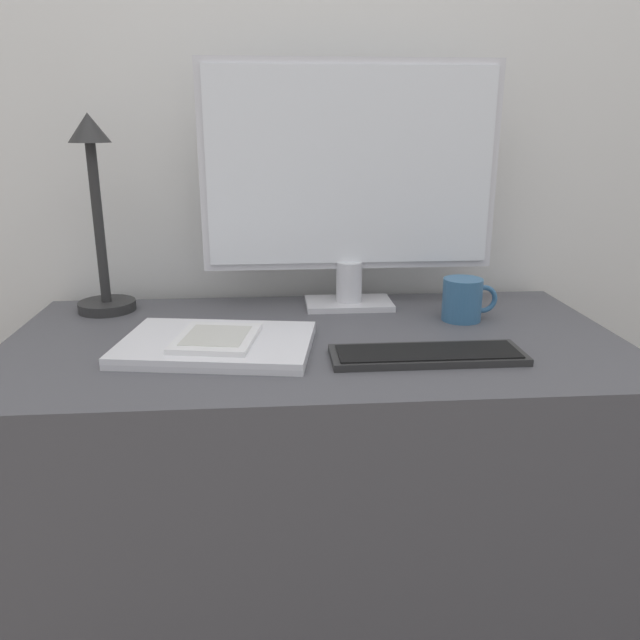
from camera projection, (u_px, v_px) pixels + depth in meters
The scene contains 8 objects.
wall_back at pixel (302, 70), 1.33m from camera, with size 3.60×0.05×2.40m.
desk at pixel (315, 508), 1.24m from camera, with size 1.11×0.58×0.72m.
monitor at pixel (350, 178), 1.25m from camera, with size 0.60×0.11×0.49m.
keyboard at pixel (427, 355), 1.03m from camera, with size 0.32×0.10×0.01m.
laptop at pixel (217, 344), 1.07m from camera, with size 0.35×0.27×0.02m.
ereader at pixel (216, 338), 1.05m from camera, with size 0.15×0.17×0.01m.
desk_lamp at pixel (97, 210), 1.24m from camera, with size 0.12×0.12×0.39m.
coffee_mug at pixel (463, 299), 1.22m from camera, with size 0.11×0.08×0.08m.
Camera 1 is at (-0.08, -0.85, 1.08)m, focal length 35.00 mm.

